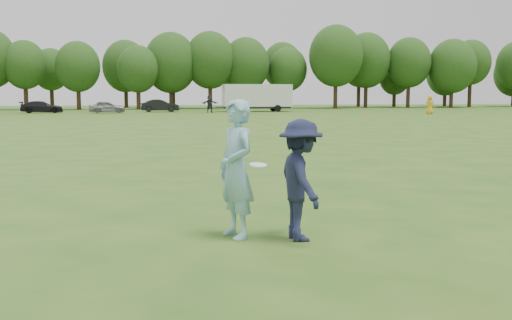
# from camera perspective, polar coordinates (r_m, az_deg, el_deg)

# --- Properties ---
(ground) EXTENTS (200.00, 200.00, 0.00)m
(ground) POSITION_cam_1_polar(r_m,az_deg,el_deg) (9.21, -3.56, -7.56)
(ground) COLOR #275518
(ground) RESTS_ON ground
(thrower) EXTENTS (0.74, 0.90, 2.13)m
(thrower) POSITION_cam_1_polar(r_m,az_deg,el_deg) (9.15, -1.89, -0.86)
(thrower) COLOR #84B9CD
(thrower) RESTS_ON ground
(defender) EXTENTS (0.75, 1.23, 1.83)m
(defender) POSITION_cam_1_polar(r_m,az_deg,el_deg) (9.02, 4.29, -1.91)
(defender) COLOR #1A1F3A
(defender) RESTS_ON ground
(player_far_c) EXTENTS (1.13, 1.00, 1.94)m
(player_far_c) POSITION_cam_1_polar(r_m,az_deg,el_deg) (64.26, 16.23, 5.06)
(player_far_c) COLOR gold
(player_far_c) RESTS_ON ground
(player_far_d) EXTENTS (1.87, 0.70, 1.98)m
(player_far_d) POSITION_cam_1_polar(r_m,az_deg,el_deg) (67.24, -4.43, 5.36)
(player_far_d) COLOR #292929
(player_far_d) RESTS_ON ground
(car_d) EXTENTS (4.64, 2.23, 1.30)m
(car_d) POSITION_cam_1_polar(r_m,az_deg,el_deg) (69.93, -19.74, 4.77)
(car_d) COLOR black
(car_d) RESTS_ON ground
(car_e) EXTENTS (4.02, 1.90, 1.33)m
(car_e) POSITION_cam_1_polar(r_m,az_deg,el_deg) (67.52, -14.01, 4.92)
(car_e) COLOR gray
(car_e) RESTS_ON ground
(car_f) EXTENTS (4.43, 1.68, 1.44)m
(car_f) POSITION_cam_1_polar(r_m,az_deg,el_deg) (70.20, -9.13, 5.13)
(car_f) COLOR black
(car_f) RESTS_ON ground
(field_cone) EXTENTS (0.28, 0.28, 0.30)m
(field_cone) POSITION_cam_1_polar(r_m,az_deg,el_deg) (55.11, 10.56, 4.17)
(field_cone) COLOR #F25F0C
(field_cone) RESTS_ON ground
(disc_in_play) EXTENTS (0.33, 0.32, 0.08)m
(disc_in_play) POSITION_cam_1_polar(r_m,az_deg,el_deg) (8.99, 0.22, -0.51)
(disc_in_play) COLOR white
(disc_in_play) RESTS_ON ground
(cargo_trailer) EXTENTS (9.00, 2.75, 3.20)m
(cargo_trailer) POSITION_cam_1_polar(r_m,az_deg,el_deg) (70.77, 0.11, 6.07)
(cargo_trailer) COLOR silver
(cargo_trailer) RESTS_ON ground
(treeline) EXTENTS (130.35, 18.39, 11.74)m
(treeline) POSITION_cam_1_polar(r_m,az_deg,el_deg) (85.95, -8.20, 9.06)
(treeline) COLOR #332114
(treeline) RESTS_ON ground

